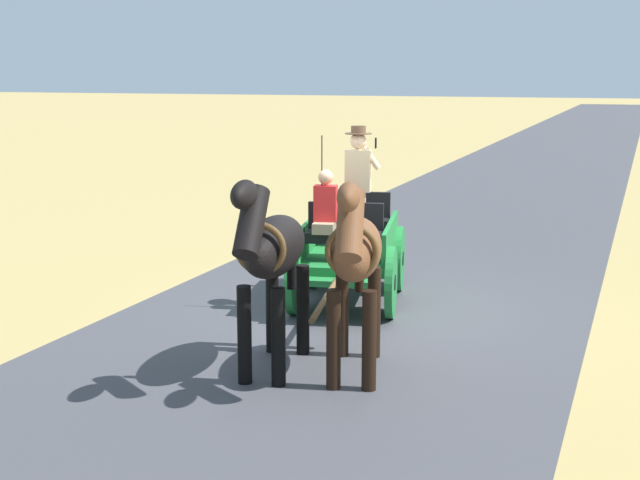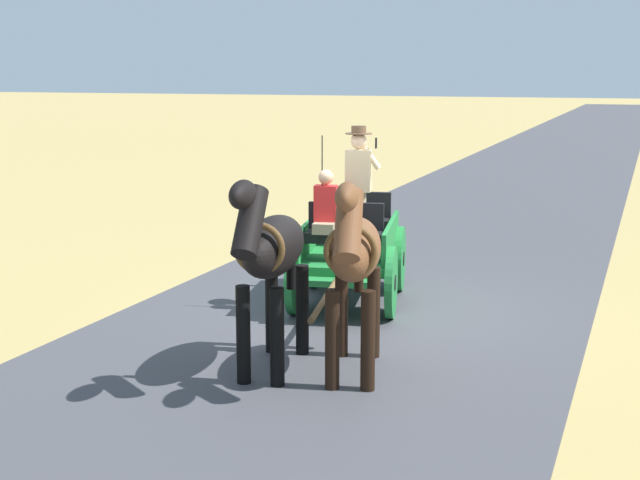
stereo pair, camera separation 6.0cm
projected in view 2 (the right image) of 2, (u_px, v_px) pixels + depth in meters
ground_plane at (358, 312)px, 12.14m from camera, size 200.00×200.00×0.00m
road_surface at (358, 311)px, 12.14m from camera, size 6.08×160.00×0.01m
horse_drawn_carriage at (349, 246)px, 12.46m from camera, size 1.86×4.51×2.50m
horse_near_side at (354, 255)px, 9.35m from camera, size 0.93×2.14×2.21m
horse_off_side at (271, 252)px, 9.50m from camera, size 0.77×2.15×2.21m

